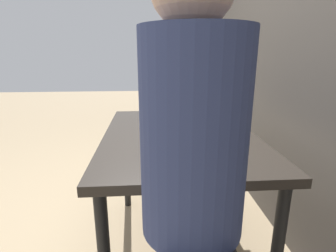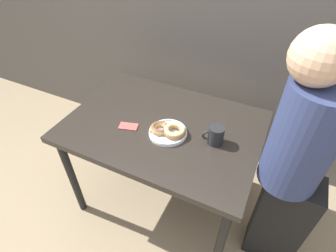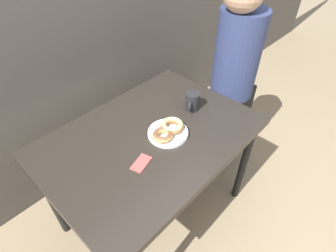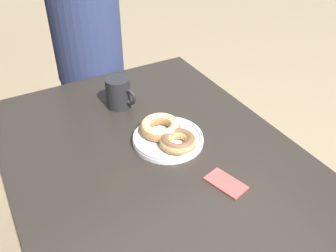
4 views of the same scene
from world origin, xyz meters
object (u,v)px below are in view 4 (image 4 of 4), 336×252
(person_figure, at_px, (89,59))
(donut_plate, at_px, (167,135))
(coffee_mug, at_px, (119,93))
(dining_table, at_px, (159,181))
(napkin, at_px, (226,183))

(person_figure, bearing_deg, donut_plate, -178.28)
(donut_plate, distance_m, coffee_mug, 0.27)
(dining_table, relative_size, coffee_mug, 10.04)
(dining_table, relative_size, donut_plate, 4.64)
(dining_table, xyz_separation_m, person_figure, (0.75, -0.05, 0.08))
(dining_table, relative_size, napkin, 9.38)
(dining_table, xyz_separation_m, napkin, (-0.18, -0.11, 0.08))
(person_figure, xyz_separation_m, napkin, (-0.92, -0.07, -0.00))
(dining_table, distance_m, person_figure, 0.75)
(coffee_mug, xyz_separation_m, napkin, (-0.50, -0.10, -0.05))
(donut_plate, xyz_separation_m, person_figure, (0.68, 0.02, -0.02))
(donut_plate, bearing_deg, napkin, -169.08)
(coffee_mug, distance_m, person_figure, 0.42)
(coffee_mug, relative_size, napkin, 0.93)
(dining_table, height_order, coffee_mug, coffee_mug)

